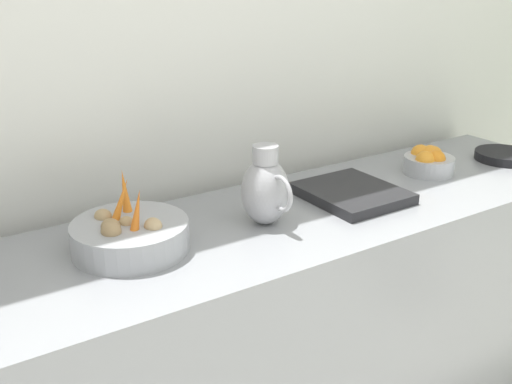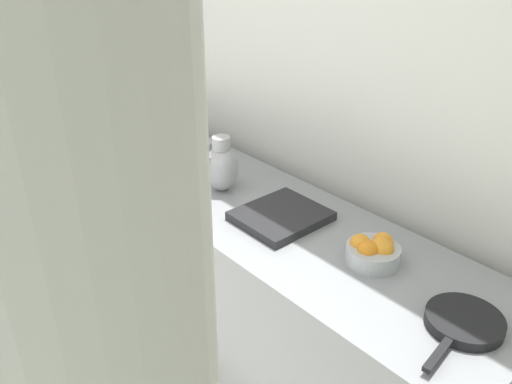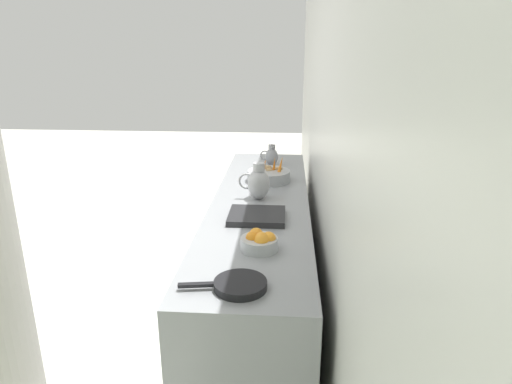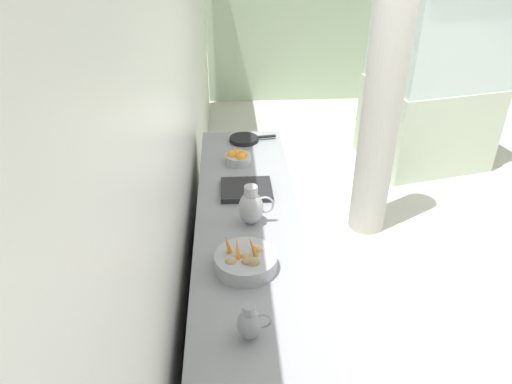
{
  "view_description": "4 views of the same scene",
  "coord_description": "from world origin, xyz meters",
  "px_view_note": "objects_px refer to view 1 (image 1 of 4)",
  "views": [
    {
      "loc": [
        -0.06,
        -1.17,
        1.67
      ],
      "look_at": [
        -1.48,
        -0.24,
        1.03
      ],
      "focal_mm": 42.58,
      "sensor_mm": 36.0,
      "label": 1
    },
    {
      "loc": [
        -0.22,
        1.51,
        1.99
      ],
      "look_at": [
        -1.51,
        0.03,
        0.98
      ],
      "focal_mm": 37.18,
      "sensor_mm": 36.0,
      "label": 2
    },
    {
      "loc": [
        -1.69,
        2.68,
        1.9
      ],
      "look_at": [
        -1.49,
        -0.05,
        1.0
      ],
      "focal_mm": 31.15,
      "sensor_mm": 36.0,
      "label": 3
    },
    {
      "loc": [
        -1.62,
        -2.59,
        2.54
      ],
      "look_at": [
        -1.47,
        -0.11,
        1.07
      ],
      "focal_mm": 33.55,
      "sensor_mm": 36.0,
      "label": 4
    }
  ],
  "objects_px": {
    "vegetable_colander": "(130,235)",
    "orange_bowl": "(429,161)",
    "metal_pitcher_tall": "(266,189)",
    "skillet_on_counter": "(505,156)"
  },
  "relations": [
    {
      "from": "orange_bowl",
      "to": "metal_pitcher_tall",
      "type": "xyz_separation_m",
      "value": [
        0.06,
        -0.8,
        0.07
      ]
    },
    {
      "from": "metal_pitcher_tall",
      "to": "skillet_on_counter",
      "type": "distance_m",
      "value": 1.19
    },
    {
      "from": "vegetable_colander",
      "to": "skillet_on_counter",
      "type": "relative_size",
      "value": 0.87
    },
    {
      "from": "vegetable_colander",
      "to": "metal_pitcher_tall",
      "type": "height_order",
      "value": "metal_pitcher_tall"
    },
    {
      "from": "vegetable_colander",
      "to": "orange_bowl",
      "type": "xyz_separation_m",
      "value": [
        -0.01,
        1.23,
        0.0
      ]
    },
    {
      "from": "orange_bowl",
      "to": "skillet_on_counter",
      "type": "distance_m",
      "value": 0.39
    },
    {
      "from": "metal_pitcher_tall",
      "to": "skillet_on_counter",
      "type": "relative_size",
      "value": 0.66
    },
    {
      "from": "orange_bowl",
      "to": "metal_pitcher_tall",
      "type": "relative_size",
      "value": 0.76
    },
    {
      "from": "orange_bowl",
      "to": "metal_pitcher_tall",
      "type": "distance_m",
      "value": 0.81
    },
    {
      "from": "skillet_on_counter",
      "to": "orange_bowl",
      "type": "bearing_deg",
      "value": -99.49
    }
  ]
}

